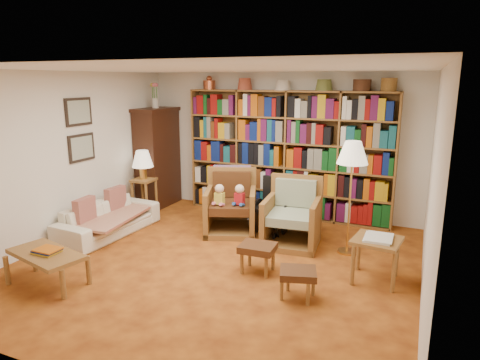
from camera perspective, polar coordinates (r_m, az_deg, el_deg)
The scene contains 23 objects.
floor at distance 5.80m, azimuth -3.01°, elevation -10.97°, with size 5.00×5.00×0.00m, color #B6621C.
ceiling at distance 5.29m, azimuth -3.35°, elevation 14.56°, with size 5.00×5.00×0.00m, color white.
wall_back at distance 7.69m, azimuth 5.23°, elevation 4.78°, with size 5.00×5.00×0.00m, color white.
wall_front at distance 3.45m, azimuth -22.26°, elevation -6.91°, with size 5.00×5.00×0.00m, color white.
wall_left at distance 6.88m, azimuth -22.14°, elevation 2.85°, with size 5.00×5.00×0.00m, color white.
wall_right at distance 4.86m, azimuth 24.24°, elevation -1.37°, with size 5.00×5.00×0.00m, color white.
bookshelf at distance 7.48m, azimuth 6.26°, elevation 3.90°, with size 3.60×0.30×2.42m.
curio_cabinet at distance 8.29m, azimuth -10.93°, elevation 3.14°, with size 0.50×0.95×2.40m.
framed_pictures at distance 7.03m, azimuth -20.55°, elevation 6.28°, with size 0.03×0.52×0.97m.
sofa at distance 7.02m, azimuth -17.14°, elevation -4.97°, with size 0.68×1.73×0.50m, color silver.
sofa_throw at distance 6.98m, azimuth -16.85°, elevation -4.65°, with size 0.72×1.35×0.04m, color beige.
cushion_left at distance 7.30m, azimuth -16.25°, elevation -2.59°, with size 0.12×0.39×0.39m, color maroon.
cushion_right at distance 6.80m, azimuth -19.99°, elevation -4.02°, with size 0.12×0.39×0.39m, color maroon.
side_table_lamp at distance 7.84m, azimuth -12.67°, elevation -1.21°, with size 0.40×0.40×0.65m.
table_lamp at distance 7.73m, azimuth -12.87°, elevation 2.65°, with size 0.38×0.38×0.51m.
armchair_leather at distance 6.85m, azimuth -0.88°, elevation -3.45°, with size 1.07×1.07×1.01m.
armchair_sage at distance 6.41m, azimuth 7.15°, elevation -5.09°, with size 0.86×0.89×0.98m.
wheelchair at distance 6.69m, azimuth 4.32°, elevation -3.90°, with size 0.52×0.72×0.90m.
floor_lamp at distance 5.92m, azimuth 14.76°, elevation 2.95°, with size 0.42×0.42×1.58m.
side_table_papers at distance 5.40m, azimuth 17.73°, elevation -8.29°, with size 0.60×0.60×0.57m.
footstool_a at distance 5.43m, azimuth 2.38°, elevation -9.25°, with size 0.45×0.39×0.37m.
footstool_b at distance 4.87m, azimuth 7.75°, elevation -12.45°, with size 0.48×0.44×0.34m.
coffee_table at distance 5.58m, azimuth -24.43°, elevation -9.28°, with size 1.05×0.70×0.46m.
Camera 1 is at (2.38, -4.72, 2.38)m, focal length 32.00 mm.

